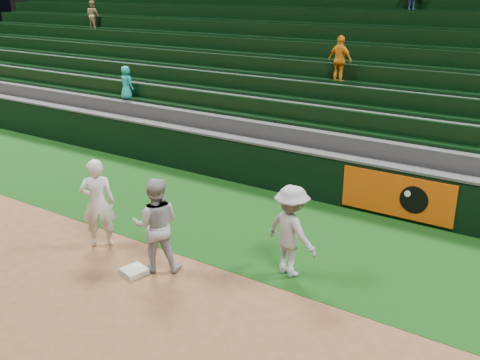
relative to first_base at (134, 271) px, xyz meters
The scene contains 8 objects.
ground 0.34m from the first_base, 25.14° to the left, with size 70.00×70.00×0.00m, color brown.
foul_grass 3.16m from the first_base, 84.48° to the left, with size 36.00×4.20×0.01m, color #0D340D.
first_base is the anchor object (origin of this frame).
first_baseman 1.74m from the first_base, 160.67° to the left, with size 0.69×0.45×1.89m, color silver.
baserunner 1.00m from the first_base, 56.03° to the left, with size 0.90×0.70×1.85m, color #A4A8AF.
base_coach 3.06m from the first_base, 33.15° to the left, with size 1.14×0.65×1.76m, color #9FA3AC.
field_wall 5.38m from the first_base, 86.47° to the left, with size 36.00×0.45×1.25m.
stadium_seating 9.27m from the first_base, 88.13° to the left, with size 36.00×5.95×5.49m.
Camera 1 is at (6.28, -6.46, 5.11)m, focal length 40.00 mm.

